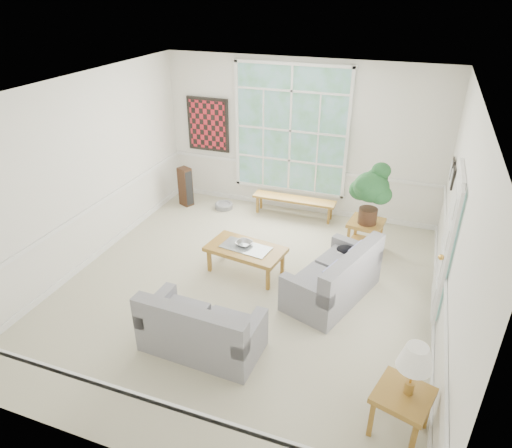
{
  "coord_description": "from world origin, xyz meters",
  "views": [
    {
      "loc": [
        2.11,
        -5.32,
        4.18
      ],
      "look_at": [
        0.1,
        0.2,
        1.05
      ],
      "focal_mm": 32.0,
      "sensor_mm": 36.0,
      "label": 1
    }
  ],
  "objects": [
    {
      "name": "floor",
      "position": [
        0.0,
        0.0,
        -0.01
      ],
      "size": [
        5.5,
        6.0,
        0.01
      ],
      "primitive_type": "cube",
      "color": "#B6B095",
      "rests_on": "ground"
    },
    {
      "name": "ceiling",
      "position": [
        0.0,
        0.0,
        3.0
      ],
      "size": [
        5.5,
        6.0,
        0.02
      ],
      "primitive_type": "cube",
      "color": "white",
      "rests_on": "ground"
    },
    {
      "name": "wall_back",
      "position": [
        0.0,
        3.0,
        1.5
      ],
      "size": [
        5.5,
        0.02,
        3.0
      ],
      "primitive_type": "cube",
      "color": "white",
      "rests_on": "ground"
    },
    {
      "name": "wall_front",
      "position": [
        0.0,
        -3.0,
        1.5
      ],
      "size": [
        5.5,
        0.02,
        3.0
      ],
      "primitive_type": "cube",
      "color": "white",
      "rests_on": "ground"
    },
    {
      "name": "wall_left",
      "position": [
        -2.75,
        0.0,
        1.5
      ],
      "size": [
        0.02,
        6.0,
        3.0
      ],
      "primitive_type": "cube",
      "color": "white",
      "rests_on": "ground"
    },
    {
      "name": "wall_right",
      "position": [
        2.75,
        0.0,
        1.5
      ],
      "size": [
        0.02,
        6.0,
        3.0
      ],
      "primitive_type": "cube",
      "color": "white",
      "rests_on": "ground"
    },
    {
      "name": "window_back",
      "position": [
        -0.2,
        2.96,
        1.65
      ],
      "size": [
        2.3,
        0.08,
        2.4
      ],
      "primitive_type": "cube",
      "color": "white",
      "rests_on": "wall_back"
    },
    {
      "name": "entry_door",
      "position": [
        2.71,
        0.6,
        1.05
      ],
      "size": [
        0.08,
        0.9,
        2.1
      ],
      "primitive_type": "cube",
      "color": "white",
      "rests_on": "floor"
    },
    {
      "name": "door_sidelight",
      "position": [
        2.71,
        -0.03,
        1.15
      ],
      "size": [
        0.08,
        0.26,
        1.9
      ],
      "primitive_type": "cube",
      "color": "white",
      "rests_on": "wall_right"
    },
    {
      "name": "wall_art",
      "position": [
        -1.95,
        2.95,
        1.6
      ],
      "size": [
        0.9,
        0.06,
        1.1
      ],
      "primitive_type": "cube",
      "color": "maroon",
      "rests_on": "wall_back"
    },
    {
      "name": "wall_frame_near",
      "position": [
        2.71,
        1.75,
        1.55
      ],
      "size": [
        0.04,
        0.26,
        0.32
      ],
      "primitive_type": "cube",
      "color": "black",
      "rests_on": "wall_right"
    },
    {
      "name": "wall_frame_far",
      "position": [
        2.71,
        2.15,
        1.55
      ],
      "size": [
        0.04,
        0.26,
        0.32
      ],
      "primitive_type": "cube",
      "color": "black",
      "rests_on": "wall_right"
    },
    {
      "name": "loveseat_right",
      "position": [
        1.27,
        0.29,
        0.43
      ],
      "size": [
        1.29,
        1.76,
        0.85
      ],
      "primitive_type": "cube",
      "rotation": [
        0.0,
        0.0,
        -0.33
      ],
      "color": "gray",
      "rests_on": "floor"
    },
    {
      "name": "loveseat_front",
      "position": [
        -0.06,
        -1.36,
        0.41
      ],
      "size": [
        1.53,
        0.84,
        0.81
      ],
      "primitive_type": "cube",
      "rotation": [
        0.0,
        0.0,
        -0.05
      ],
      "color": "gray",
      "rests_on": "floor"
    },
    {
      "name": "coffee_table",
      "position": [
        -0.16,
        0.44,
        0.23
      ],
      "size": [
        1.31,
        0.84,
        0.46
      ],
      "primitive_type": "cube",
      "rotation": [
        0.0,
        0.0,
        -0.15
      ],
      "color": "olive",
      "rests_on": "floor"
    },
    {
      "name": "pewter_bowl",
      "position": [
        -0.22,
        0.5,
        0.49
      ],
      "size": [
        0.39,
        0.39,
        0.08
      ],
      "primitive_type": "imported",
      "rotation": [
        0.0,
        0.0,
        -0.27
      ],
      "color": "gray",
      "rests_on": "coffee_table"
    },
    {
      "name": "window_bench",
      "position": [
        0.01,
        2.65,
        0.19
      ],
      "size": [
        1.65,
        0.32,
        0.38
      ],
      "primitive_type": "cube",
      "rotation": [
        0.0,
        0.0,
        0.0
      ],
      "color": "olive",
      "rests_on": "floor"
    },
    {
      "name": "end_table",
      "position": [
        1.53,
        1.79,
        0.28
      ],
      "size": [
        0.63,
        0.63,
        0.56
      ],
      "primitive_type": "cube",
      "rotation": [
        0.0,
        0.0,
        -0.13
      ],
      "color": "olive",
      "rests_on": "floor"
    },
    {
      "name": "houseplant",
      "position": [
        1.54,
        1.74,
        1.1
      ],
      "size": [
        0.78,
        0.78,
        1.08
      ],
      "primitive_type": null,
      "rotation": [
        0.0,
        0.0,
        -0.3
      ],
      "color": "#1E5026",
      "rests_on": "end_table"
    },
    {
      "name": "side_table",
      "position": [
        2.4,
        -1.79,
        0.27
      ],
      "size": [
        0.67,
        0.67,
        0.55
      ],
      "primitive_type": "cube",
      "rotation": [
        0.0,
        0.0,
        -0.28
      ],
      "color": "olive",
      "rests_on": "floor"
    },
    {
      "name": "table_lamp",
      "position": [
        2.44,
        -1.76,
        0.85
      ],
      "size": [
        0.41,
        0.41,
        0.6
      ],
      "primitive_type": null,
      "rotation": [
        0.0,
        0.0,
        -0.21
      ],
      "color": "silver",
      "rests_on": "side_table"
    },
    {
      "name": "pet_bed",
      "position": [
        -1.45,
        2.49,
        0.06
      ],
      "size": [
        0.5,
        0.5,
        0.11
      ],
      "primitive_type": "cylinder",
      "rotation": [
        0.0,
        0.0,
        -0.39
      ],
      "color": "gray",
      "rests_on": "floor"
    },
    {
      "name": "floor_speaker",
      "position": [
        -2.26,
        2.38,
        0.41
      ],
      "size": [
        0.31,
        0.29,
        0.82
      ],
      "primitive_type": "cube",
      "rotation": [
        0.0,
        0.0,
        -0.42
      ],
      "color": "#361F12",
      "rests_on": "floor"
    },
    {
      "name": "cat",
      "position": [
        1.36,
        0.84,
        0.51
      ],
      "size": [
        0.36,
        0.29,
        0.15
      ],
      "primitive_type": "ellipsoid",
      "rotation": [
        0.0,
        0.0,
        -0.25
      ],
      "color": "black",
      "rests_on": "loveseat_right"
    }
  ]
}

